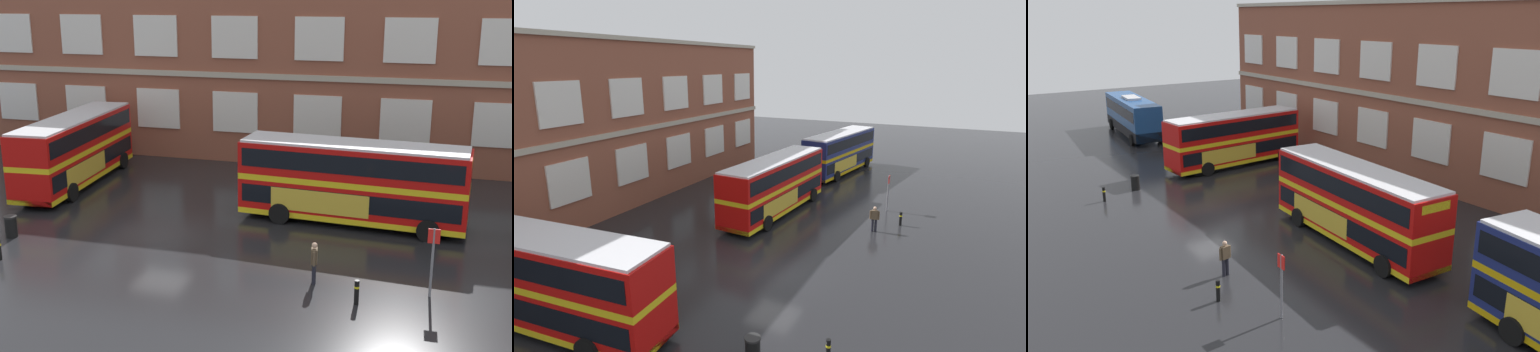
# 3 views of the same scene
# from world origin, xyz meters

# --- Properties ---
(ground_plane) EXTENTS (120.00, 120.00, 0.00)m
(ground_plane) POSITION_xyz_m (0.00, 2.00, 0.00)
(ground_plane) COLOR black
(brick_terminal_building) EXTENTS (44.08, 8.19, 12.46)m
(brick_terminal_building) POSITION_xyz_m (2.15, 17.98, 6.09)
(brick_terminal_building) COLOR brown
(brick_terminal_building) RESTS_ON ground
(double_decker_near) EXTENTS (3.48, 11.16, 4.07)m
(double_decker_near) POSITION_xyz_m (-8.16, 6.49, 2.15)
(double_decker_near) COLOR red
(double_decker_near) RESTS_ON ground
(double_decker_middle) EXTENTS (11.16, 3.45, 4.07)m
(double_decker_middle) POSITION_xyz_m (8.52, 3.98, 2.15)
(double_decker_middle) COLOR red
(double_decker_middle) RESTS_ON ground
(waiting_passenger) EXTENTS (0.30, 0.64, 1.70)m
(waiting_passenger) POSITION_xyz_m (8.08, -3.37, 0.93)
(waiting_passenger) COLOR black
(waiting_passenger) RESTS_ON ground
(bus_stand_flag) EXTENTS (0.44, 0.10, 2.70)m
(bus_stand_flag) POSITION_xyz_m (12.51, -3.34, 1.64)
(bus_stand_flag) COLOR slate
(bus_stand_flag) RESTS_ON ground
(station_litter_bin) EXTENTS (0.60, 0.60, 1.03)m
(station_litter_bin) POSITION_xyz_m (-6.50, -2.25, 0.52)
(station_litter_bin) COLOR black
(station_litter_bin) RESTS_ON ground
(safety_bollard_east) EXTENTS (0.19, 0.19, 0.95)m
(safety_bollard_east) POSITION_xyz_m (9.93, -4.74, 0.49)
(safety_bollard_east) COLOR black
(safety_bollard_east) RESTS_ON ground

